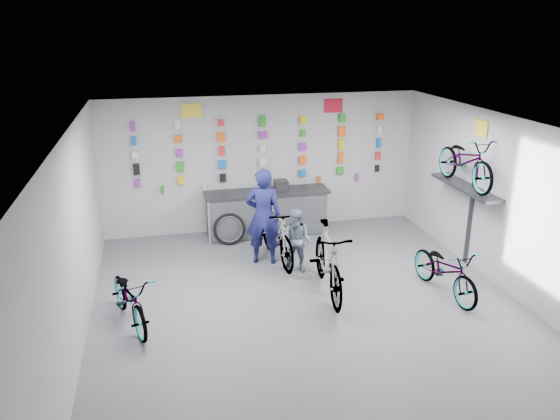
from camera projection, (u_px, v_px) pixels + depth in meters
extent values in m
plane|color=#535358|center=(312.00, 312.00, 8.86)|extent=(8.00, 8.00, 0.00)
plane|color=white|center=(316.00, 129.00, 7.88)|extent=(8.00, 8.00, 0.00)
plane|color=#B7B7BA|center=(262.00, 164.00, 12.06)|extent=(7.00, 0.00, 7.00)
plane|color=#B7B7BA|center=(445.00, 386.00, 4.69)|extent=(7.00, 0.00, 7.00)
plane|color=#B7B7BA|center=(73.00, 246.00, 7.62)|extent=(0.00, 8.00, 8.00)
plane|color=#B7B7BA|center=(514.00, 209.00, 9.12)|extent=(0.00, 8.00, 8.00)
cube|color=black|center=(267.00, 215.00, 11.98)|extent=(2.60, 0.60, 0.90)
cube|color=silver|center=(270.00, 218.00, 11.70)|extent=(2.60, 0.02, 0.90)
cube|color=silver|center=(209.00, 223.00, 11.42)|extent=(0.04, 0.04, 0.96)
cube|color=silver|center=(328.00, 214.00, 11.98)|extent=(0.04, 0.04, 0.96)
cube|color=black|center=(267.00, 192.00, 11.81)|extent=(2.70, 0.66, 0.06)
cube|color=purple|center=(138.00, 183.00, 11.49)|extent=(0.11, 0.06, 0.17)
cube|color=yellow|center=(181.00, 180.00, 11.69)|extent=(0.13, 0.06, 0.19)
cube|color=black|center=(223.00, 178.00, 11.88)|extent=(0.13, 0.06, 0.18)
cube|color=silver|center=(263.00, 175.00, 12.07)|extent=(0.15, 0.06, 0.21)
cube|color=blue|center=(302.00, 173.00, 12.27)|extent=(0.15, 0.06, 0.15)
cube|color=#20921B|center=(340.00, 171.00, 12.46)|extent=(0.16, 0.06, 0.16)
cube|color=black|center=(377.00, 168.00, 12.65)|extent=(0.09, 0.06, 0.15)
cube|color=black|center=(137.00, 169.00, 11.40)|extent=(0.13, 0.06, 0.24)
cube|color=#20921B|center=(180.00, 167.00, 11.59)|extent=(0.15, 0.06, 0.21)
cube|color=blue|center=(222.00, 164.00, 11.78)|extent=(0.17, 0.06, 0.18)
cube|color=silver|center=(263.00, 162.00, 11.97)|extent=(0.16, 0.06, 0.18)
cube|color=#EB5613|center=(303.00, 160.00, 12.17)|extent=(0.14, 0.06, 0.18)
cube|color=#EB5613|center=(341.00, 158.00, 12.36)|extent=(0.12, 0.06, 0.23)
cube|color=red|center=(378.00, 156.00, 12.55)|extent=(0.12, 0.06, 0.16)
cube|color=silver|center=(135.00, 155.00, 11.30)|extent=(0.14, 0.06, 0.15)
cube|color=purple|center=(179.00, 153.00, 11.49)|extent=(0.14, 0.06, 0.16)
cube|color=red|center=(222.00, 151.00, 11.68)|extent=(0.12, 0.06, 0.20)
cube|color=silver|center=(263.00, 149.00, 11.88)|extent=(0.13, 0.06, 0.14)
cube|color=purple|center=(303.00, 147.00, 12.07)|extent=(0.15, 0.06, 0.16)
cube|color=yellow|center=(341.00, 145.00, 12.26)|extent=(0.10, 0.06, 0.24)
cube|color=blue|center=(379.00, 143.00, 12.45)|extent=(0.10, 0.06, 0.21)
cube|color=blue|center=(134.00, 141.00, 11.20)|extent=(0.09, 0.06, 0.18)
cube|color=#EB5613|center=(178.00, 139.00, 11.39)|extent=(0.16, 0.06, 0.14)
cube|color=#EB5613|center=(221.00, 137.00, 11.59)|extent=(0.16, 0.06, 0.18)
cube|color=purple|center=(263.00, 135.00, 11.78)|extent=(0.18, 0.06, 0.15)
cube|color=#20921B|center=(303.00, 133.00, 11.97)|extent=(0.10, 0.06, 0.16)
cube|color=#EB5613|center=(342.00, 132.00, 12.16)|extent=(0.17, 0.06, 0.23)
cube|color=silver|center=(379.00, 130.00, 12.36)|extent=(0.10, 0.06, 0.16)
cube|color=purple|center=(133.00, 126.00, 11.10)|extent=(0.09, 0.06, 0.20)
cube|color=silver|center=(178.00, 125.00, 11.30)|extent=(0.11, 0.06, 0.18)
cube|color=red|center=(221.00, 123.00, 11.49)|extent=(0.11, 0.06, 0.15)
cube|color=#20921B|center=(263.00, 121.00, 11.68)|extent=(0.12, 0.06, 0.24)
cube|color=yellow|center=(303.00, 120.00, 11.87)|extent=(0.13, 0.06, 0.15)
cube|color=#20921B|center=(342.00, 118.00, 12.07)|extent=(0.14, 0.06, 0.18)
cube|color=#EB5613|center=(380.00, 117.00, 12.26)|extent=(0.17, 0.06, 0.14)
cylinder|color=#20921B|center=(163.00, 189.00, 11.64)|extent=(0.07, 0.07, 0.16)
cylinder|color=silver|center=(205.00, 187.00, 11.83)|extent=(0.07, 0.07, 0.16)
cylinder|color=#20921B|center=(281.00, 182.00, 12.20)|extent=(0.07, 0.07, 0.16)
cylinder|color=#EB5613|center=(319.00, 179.00, 12.39)|extent=(0.07, 0.07, 0.16)
cylinder|color=purple|center=(357.00, 177.00, 12.58)|extent=(0.07, 0.07, 0.16)
cube|color=#333338|center=(465.00, 187.00, 10.17)|extent=(0.38, 1.90, 0.06)
cube|color=#333338|center=(471.00, 214.00, 10.39)|extent=(0.04, 0.10, 2.00)
cube|color=yellow|center=(191.00, 111.00, 11.32)|extent=(0.42, 0.02, 0.30)
cube|color=red|center=(333.00, 106.00, 11.98)|extent=(0.42, 0.02, 0.30)
cube|color=yellow|center=(481.00, 128.00, 9.85)|extent=(0.02, 0.40, 0.30)
imported|color=gray|center=(130.00, 298.00, 8.38)|extent=(1.06, 1.79, 0.89)
imported|color=gray|center=(328.00, 261.00, 9.29)|extent=(0.78, 2.09, 1.23)
imported|color=gray|center=(445.00, 270.00, 9.32)|extent=(0.82, 1.79, 0.91)
imported|color=gray|center=(277.00, 233.00, 10.59)|extent=(0.72, 1.97, 1.16)
imported|color=gray|center=(466.00, 161.00, 9.99)|extent=(0.63, 1.80, 0.95)
imported|color=#16184F|center=(263.00, 216.00, 10.42)|extent=(0.80, 0.64, 1.90)
imported|color=slate|center=(297.00, 241.00, 10.14)|extent=(0.75, 0.72, 1.21)
torus|color=black|center=(229.00, 229.00, 11.48)|extent=(0.69, 0.23, 0.68)
torus|color=silver|center=(229.00, 229.00, 11.48)|extent=(0.56, 0.15, 0.55)
cube|color=black|center=(281.00, 185.00, 11.84)|extent=(0.28, 0.30, 0.22)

